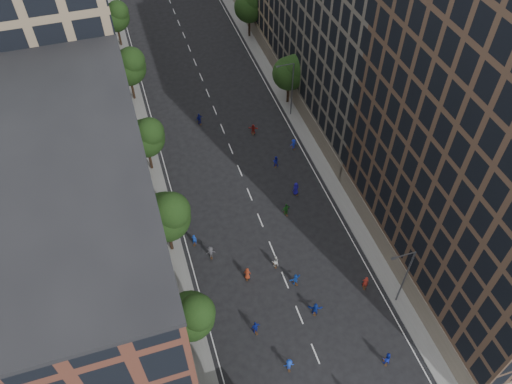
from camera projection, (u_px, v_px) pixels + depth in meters
ground at (232, 151)px, 69.74m from camera, size 240.00×240.00×0.00m
sidewalk_left at (138, 134)px, 72.04m from camera, size 4.00×105.00×0.15m
sidewalk_right at (293, 103)px, 76.89m from camera, size 4.00×105.00×0.15m
bldg_left_a at (81, 316)px, 36.26m from camera, size 14.00×22.00×30.00m
bldg_left_b at (57, 100)px, 50.08m from camera, size 14.00×26.00×34.00m
bldg_left_c at (56, 17)px, 66.98m from camera, size 14.00×20.00×28.00m
bldg_right_a at (506, 143)px, 44.26m from camera, size 14.00×30.00×36.00m
bldg_right_b at (361, 6)px, 63.87m from camera, size 14.00×28.00×33.00m
tree_left_1 at (192, 315)px, 46.71m from camera, size 4.80×4.80×8.21m
tree_left_2 at (167, 215)px, 53.76m from camera, size 5.60×5.60×9.45m
tree_left_3 at (147, 136)px, 63.10m from camera, size 5.00×5.00×8.58m
tree_left_4 at (129, 66)px, 73.09m from camera, size 5.40×5.40×9.08m
tree_left_5 at (116, 16)px, 83.61m from camera, size 4.80×4.80×8.33m
tree_right_a at (291, 72)px, 72.86m from camera, size 5.00×5.00×8.39m
tree_right_b at (250, 5)px, 85.38m from camera, size 5.20×5.20×8.83m
streetlamp_near at (404, 275)px, 50.14m from camera, size 2.64×0.22×9.06m
streetlamp_far at (291, 87)px, 71.18m from camera, size 2.64×0.22×9.06m
skater_2 at (386, 358)px, 48.71m from camera, size 1.00×0.85×1.80m
skater_3 at (289, 365)px, 48.38m from camera, size 1.12×0.75×1.62m
skater_4 at (255, 327)px, 50.89m from camera, size 1.13×0.63×1.82m
skater_5 at (315, 309)px, 52.37m from camera, size 1.65×1.02×1.70m
skater_6 at (247, 274)px, 55.27m from camera, size 0.98×0.82×1.70m
skater_7 at (365, 282)px, 54.43m from camera, size 0.80×0.68×1.87m
skater_8 at (275, 262)px, 56.38m from camera, size 0.85×0.69×1.64m
skater_9 at (211, 252)px, 57.20m from camera, size 1.13×0.68×1.70m
skater_10 at (286, 209)px, 61.41m from camera, size 1.13×0.60×1.84m
skater_11 at (295, 279)px, 54.87m from camera, size 1.52×0.82×1.57m
skater_12 at (296, 189)px, 63.68m from camera, size 1.03×0.79×1.88m
skater_13 at (194, 240)px, 58.47m from camera, size 0.69×0.59×1.60m
skater_14 at (276, 162)px, 67.20m from camera, size 0.97×0.88×1.62m
skater_15 at (293, 144)px, 69.54m from camera, size 1.07×0.70×1.56m
skater_16 at (199, 119)px, 73.01m from camera, size 1.12×0.74×1.77m
skater_17 at (253, 129)px, 71.67m from camera, size 1.49×0.99×1.54m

